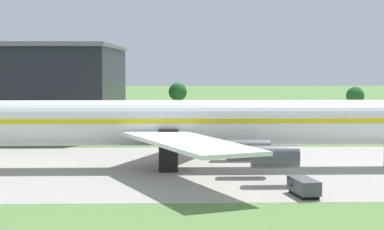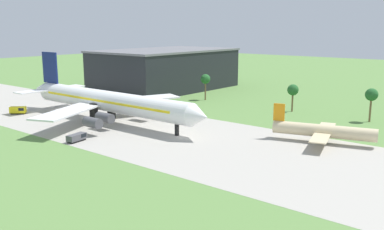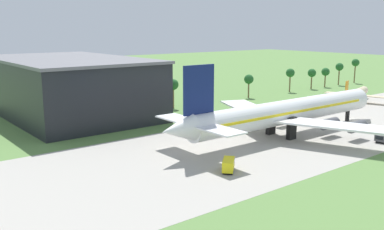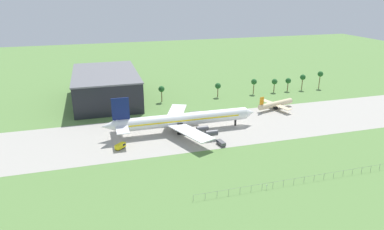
{
  "view_description": "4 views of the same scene",
  "coord_description": "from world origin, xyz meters",
  "px_view_note": "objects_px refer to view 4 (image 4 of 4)",
  "views": [
    {
      "loc": [
        -30.57,
        -89.17,
        13.93
      ],
      "look_at": [
        -27.92,
        0.61,
        6.94
      ],
      "focal_mm": 65.0,
      "sensor_mm": 36.0,
      "label": 1
    },
    {
      "loc": [
        66.69,
        -77.64,
        26.8
      ],
      "look_at": [
        2.73,
        0.61,
        5.94
      ],
      "focal_mm": 40.0,
      "sensor_mm": 36.0,
      "label": 2
    },
    {
      "loc": [
        -110.72,
        -65.6,
        26.05
      ],
      "look_at": [
        -58.57,
        0.61,
        8.88
      ],
      "focal_mm": 40.0,
      "sensor_mm": 36.0,
      "label": 3
    },
    {
      "loc": [
        -65.98,
        -143.29,
        62.75
      ],
      "look_at": [
        -23.02,
        5.0,
        6.0
      ],
      "focal_mm": 32.0,
      "sensor_mm": 36.0,
      "label": 4
    }
  ],
  "objects_px": {
    "jet_airliner": "(182,120)",
    "baggage_tug": "(121,146)",
    "catering_van": "(221,143)",
    "terminal_building": "(106,86)",
    "regional_aircraft": "(275,104)",
    "no_stopping_sign": "(267,186)"
  },
  "relations": [
    {
      "from": "catering_van",
      "to": "terminal_building",
      "type": "height_order",
      "value": "terminal_building"
    },
    {
      "from": "baggage_tug",
      "to": "regional_aircraft",
      "type": "bearing_deg",
      "value": 17.48
    },
    {
      "from": "regional_aircraft",
      "to": "jet_airliner",
      "type": "bearing_deg",
      "value": -164.06
    },
    {
      "from": "jet_airliner",
      "to": "no_stopping_sign",
      "type": "bearing_deg",
      "value": -75.24
    },
    {
      "from": "baggage_tug",
      "to": "catering_van",
      "type": "relative_size",
      "value": 0.93
    },
    {
      "from": "no_stopping_sign",
      "to": "terminal_building",
      "type": "bearing_deg",
      "value": 111.77
    },
    {
      "from": "jet_airliner",
      "to": "catering_van",
      "type": "distance_m",
      "value": 23.25
    },
    {
      "from": "jet_airliner",
      "to": "regional_aircraft",
      "type": "xyz_separation_m",
      "value": [
        58.08,
        16.59,
        -3.03
      ]
    },
    {
      "from": "no_stopping_sign",
      "to": "terminal_building",
      "type": "distance_m",
      "value": 124.06
    },
    {
      "from": "regional_aircraft",
      "to": "terminal_building",
      "type": "height_order",
      "value": "terminal_building"
    },
    {
      "from": "jet_airliner",
      "to": "catering_van",
      "type": "relative_size",
      "value": 13.94
    },
    {
      "from": "jet_airliner",
      "to": "catering_van",
      "type": "height_order",
      "value": "jet_airliner"
    },
    {
      "from": "jet_airliner",
      "to": "no_stopping_sign",
      "type": "xyz_separation_m",
      "value": [
        14.73,
        -55.92,
        -4.83
      ]
    },
    {
      "from": "regional_aircraft",
      "to": "baggage_tug",
      "type": "xyz_separation_m",
      "value": [
        -87.49,
        -27.56,
        -1.6
      ]
    },
    {
      "from": "baggage_tug",
      "to": "terminal_building",
      "type": "relative_size",
      "value": 0.08
    },
    {
      "from": "jet_airliner",
      "to": "catering_van",
      "type": "xyz_separation_m",
      "value": [
        12.21,
        -19.18,
        -4.87
      ]
    },
    {
      "from": "jet_airliner",
      "to": "regional_aircraft",
      "type": "bearing_deg",
      "value": 15.94
    },
    {
      "from": "jet_airliner",
      "to": "terminal_building",
      "type": "bearing_deg",
      "value": 117.84
    },
    {
      "from": "jet_airliner",
      "to": "baggage_tug",
      "type": "xyz_separation_m",
      "value": [
        -29.42,
        -10.98,
        -4.63
      ]
    },
    {
      "from": "catering_van",
      "to": "no_stopping_sign",
      "type": "height_order",
      "value": "catering_van"
    },
    {
      "from": "catering_van",
      "to": "terminal_building",
      "type": "bearing_deg",
      "value": 119.02
    },
    {
      "from": "baggage_tug",
      "to": "no_stopping_sign",
      "type": "bearing_deg",
      "value": -45.51
    }
  ]
}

